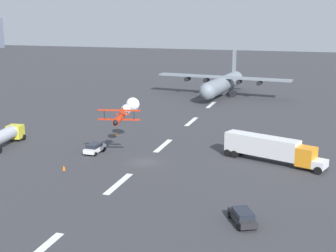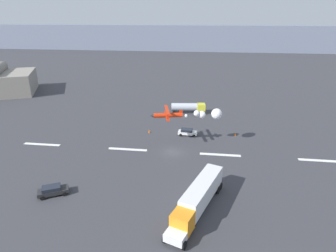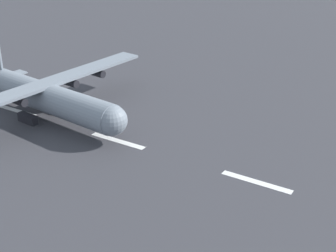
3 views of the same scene
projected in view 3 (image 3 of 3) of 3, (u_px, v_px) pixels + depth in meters
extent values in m
cube|color=white|center=(256.00, 182.00, 51.88)|extent=(8.00, 0.90, 0.01)
cube|color=white|center=(118.00, 141.00, 60.81)|extent=(8.00, 0.90, 0.01)
cube|color=white|center=(15.00, 110.00, 69.74)|extent=(8.00, 0.90, 0.01)
cylinder|color=gray|center=(45.00, 97.00, 65.71)|extent=(25.59, 6.67, 4.03)
sphere|color=gray|center=(112.00, 120.00, 58.69)|extent=(3.83, 3.83, 3.83)
cube|color=gray|center=(44.00, 85.00, 64.94)|extent=(6.89, 35.39, 0.40)
cylinder|color=black|center=(19.00, 101.00, 61.95)|extent=(2.50, 1.35, 1.10)
cylinder|color=black|center=(71.00, 83.00, 68.26)|extent=(2.50, 1.35, 1.10)
cylinder|color=black|center=(98.00, 73.00, 72.04)|extent=(2.50, 1.35, 1.10)
cube|color=black|center=(56.00, 107.00, 69.18)|extent=(3.29, 1.33, 1.20)
cube|color=black|center=(28.00, 119.00, 65.58)|extent=(3.29, 1.33, 1.20)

